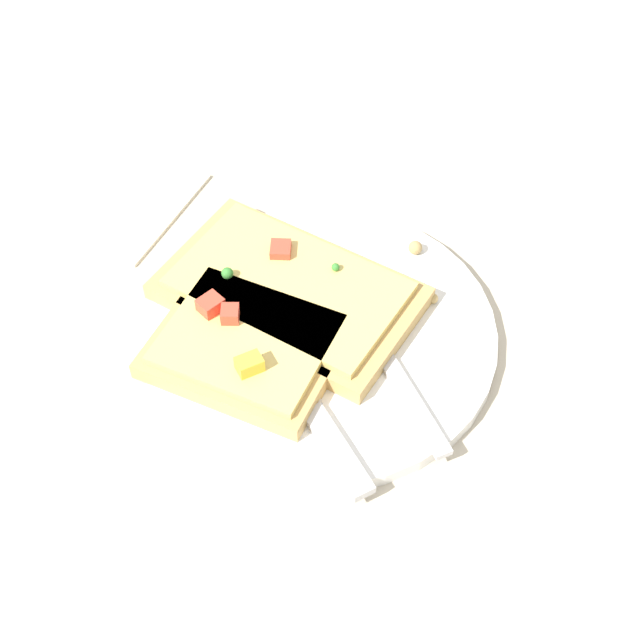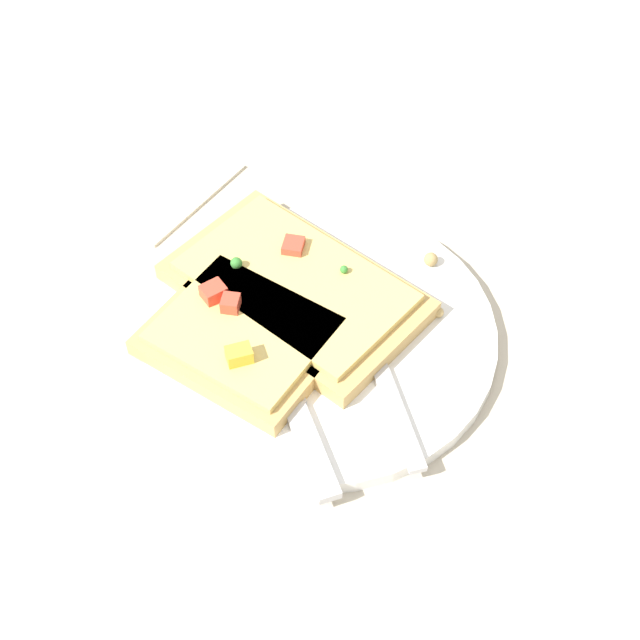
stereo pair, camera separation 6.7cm
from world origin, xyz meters
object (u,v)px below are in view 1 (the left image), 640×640
(knife, at_px, (305,400))
(pizza_slice_corner, at_px, (247,344))
(fork, at_px, (370,332))
(napkin, at_px, (138,205))
(plate, at_px, (320,333))
(pizza_slice_main, at_px, (289,291))

(knife, height_order, pizza_slice_corner, pizza_slice_corner)
(fork, xyz_separation_m, pizza_slice_corner, (-0.06, 0.07, 0.01))
(fork, bearing_deg, napkin, 28.48)
(knife, distance_m, pizza_slice_corner, 0.06)
(plate, bearing_deg, knife, -163.17)
(fork, height_order, napkin, fork)
(pizza_slice_main, height_order, napkin, pizza_slice_main)
(plate, height_order, fork, fork)
(napkin, bearing_deg, knife, -119.43)
(plate, xyz_separation_m, pizza_slice_corner, (-0.04, 0.04, 0.02))
(plate, distance_m, knife, 0.07)
(plate, bearing_deg, pizza_slice_corner, 139.31)
(plate, relative_size, fork, 1.56)
(fork, distance_m, knife, 0.08)
(plate, height_order, napkin, plate)
(plate, xyz_separation_m, napkin, (0.06, 0.21, -0.00))
(fork, relative_size, pizza_slice_main, 0.84)
(fork, bearing_deg, pizza_slice_corner, 76.98)
(plate, bearing_deg, pizza_slice_main, 64.92)
(fork, bearing_deg, plate, 57.12)
(pizza_slice_main, xyz_separation_m, pizza_slice_corner, (-0.06, 0.00, 0.00))
(plate, relative_size, knife, 1.54)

